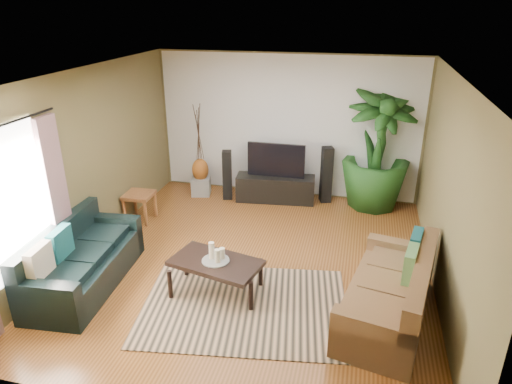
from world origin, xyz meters
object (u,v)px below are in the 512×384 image
(sofa_left, at_px, (84,257))
(coffee_table, at_px, (216,276))
(tv_stand, at_px, (275,188))
(side_table, at_px, (140,207))
(speaker_left, at_px, (227,175))
(potted_plant, at_px, (377,150))
(television, at_px, (276,160))
(pedestal, at_px, (201,186))
(speaker_right, at_px, (326,175))
(vase, at_px, (200,170))
(sofa_right, at_px, (388,288))

(sofa_left, distance_m, coffee_table, 1.78)
(tv_stand, bearing_deg, side_table, -153.26)
(tv_stand, relative_size, speaker_left, 1.54)
(coffee_table, relative_size, tv_stand, 0.78)
(coffee_table, distance_m, potted_plant, 3.93)
(television, height_order, pedestal, television)
(pedestal, bearing_deg, potted_plant, 4.08)
(tv_stand, bearing_deg, sofa_left, -125.97)
(tv_stand, bearing_deg, speaker_right, 5.75)
(potted_plant, xyz_separation_m, side_table, (-3.93, -1.56, -0.84))
(speaker_left, distance_m, vase, 0.57)
(vase, bearing_deg, sofa_right, -41.76)
(speaker_right, distance_m, pedestal, 2.45)
(tv_stand, relative_size, potted_plant, 0.68)
(coffee_table, relative_size, speaker_left, 1.20)
(television, relative_size, speaker_left, 1.13)
(coffee_table, bearing_deg, speaker_right, 84.87)
(coffee_table, xyz_separation_m, tv_stand, (0.17, 3.10, 0.01))
(television, xyz_separation_m, vase, (-1.48, -0.06, -0.30))
(potted_plant, bearing_deg, coffee_table, -120.91)
(speaker_right, bearing_deg, sofa_right, -91.74)
(potted_plant, bearing_deg, vase, -175.92)
(potted_plant, bearing_deg, pedestal, -175.92)
(sofa_left, relative_size, sofa_right, 1.01)
(sofa_left, relative_size, coffee_table, 1.70)
(sofa_right, relative_size, tv_stand, 1.31)
(speaker_right, height_order, pedestal, speaker_right)
(television, distance_m, potted_plant, 1.83)
(coffee_table, height_order, television, television)
(pedestal, bearing_deg, sofa_left, -97.68)
(sofa_left, xyz_separation_m, television, (1.93, 3.36, 0.38))
(sofa_left, distance_m, tv_stand, 3.86)
(sofa_left, relative_size, vase, 4.34)
(pedestal, xyz_separation_m, vase, (0.00, 0.00, 0.34))
(sofa_right, xyz_separation_m, television, (-1.97, 3.15, 0.38))
(speaker_right, relative_size, vase, 2.38)
(sofa_left, distance_m, television, 3.89)
(speaker_left, bearing_deg, speaker_right, -4.63)
(potted_plant, relative_size, side_table, 4.37)
(television, bearing_deg, coffee_table, -93.13)
(coffee_table, xyz_separation_m, side_table, (-1.96, 1.74, 0.01))
(sofa_left, relative_size, pedestal, 5.55)
(potted_plant, xyz_separation_m, vase, (-3.28, -0.23, -0.58))
(sofa_left, xyz_separation_m, pedestal, (0.44, 3.29, -0.25))
(speaker_left, relative_size, pedestal, 2.72)
(potted_plant, distance_m, vase, 3.34)
(speaker_left, relative_size, speaker_right, 0.89)
(sofa_right, relative_size, side_table, 3.87)
(tv_stand, bearing_deg, coffee_table, -99.10)
(speaker_right, bearing_deg, speaker_left, 170.10)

